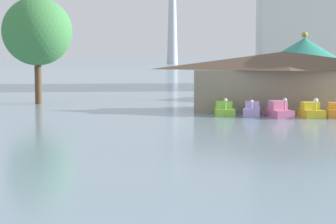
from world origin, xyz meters
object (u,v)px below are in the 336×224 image
object	(u,v)px
shoreline_tree_tall_left	(37,32)
pedal_boat_lime	(224,110)
pedal_boat_pink	(279,111)
boathouse	(285,80)
green_roof_pavilion	(304,65)
pedal_boat_lavender	(252,110)
pedal_boat_yellow	(311,111)

from	to	relation	value
shoreline_tree_tall_left	pedal_boat_lime	bearing A→B (deg)	-26.88
pedal_boat_lime	shoreline_tree_tall_left	xyz separation A→B (m)	(-19.08, 9.67, 6.93)
pedal_boat_pink	boathouse	xyz separation A→B (m)	(0.97, 5.35, 2.29)
pedal_boat_lime	green_roof_pavilion	xyz separation A→B (m)	(8.98, 18.74, 3.42)
pedal_boat_lavender	shoreline_tree_tall_left	bearing A→B (deg)	-109.36
pedal_boat_pink	shoreline_tree_tall_left	bearing A→B (deg)	-131.20
pedal_boat_yellow	green_roof_pavilion	bearing A→B (deg)	165.13
pedal_boat_lime	boathouse	world-z (taller)	boathouse
pedal_boat_lime	pedal_boat_yellow	size ratio (longest dim) A/B	0.95
green_roof_pavilion	pedal_boat_lavender	bearing A→B (deg)	-109.32
pedal_boat_lavender	boathouse	size ratio (longest dim) A/B	0.18
shoreline_tree_tall_left	pedal_boat_pink	bearing A→B (deg)	-24.73
pedal_boat_yellow	boathouse	world-z (taller)	boathouse
pedal_boat_lavender	pedal_boat_yellow	distance (m)	4.75
pedal_boat_pink	boathouse	size ratio (longest dim) A/B	0.18
green_roof_pavilion	pedal_boat_yellow	bearing A→B (deg)	-95.62
pedal_boat_pink	shoreline_tree_tall_left	xyz separation A→B (m)	(-23.52, 10.83, 6.87)
pedal_boat_lime	shoreline_tree_tall_left	bearing A→B (deg)	-122.59
pedal_boat_pink	pedal_boat_yellow	distance (m)	2.66
pedal_boat_lavender	boathouse	world-z (taller)	boathouse
pedal_boat_lavender	pedal_boat_yellow	xyz separation A→B (m)	(4.73, -0.49, 0.02)
pedal_boat_pink	pedal_boat_lime	bearing A→B (deg)	-121.17
pedal_boat_lime	pedal_boat_yellow	world-z (taller)	pedal_boat_yellow
boathouse	shoreline_tree_tall_left	distance (m)	25.51
pedal_boat_lime	pedal_boat_lavender	xyz separation A→B (m)	(2.34, -0.20, 0.01)
pedal_boat_lime	shoreline_tree_tall_left	distance (m)	22.48
pedal_boat_yellow	green_roof_pavilion	distance (m)	19.82
pedal_boat_lavender	pedal_boat_pink	size ratio (longest dim) A/B	0.95
pedal_boat_lime	pedal_boat_lavender	size ratio (longest dim) A/B	0.95
pedal_boat_lavender	green_roof_pavilion	world-z (taller)	green_roof_pavilion
pedal_boat_pink	pedal_boat_yellow	size ratio (longest dim) A/B	1.04
pedal_boat_yellow	pedal_boat_lime	bearing A→B (deg)	-104.82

